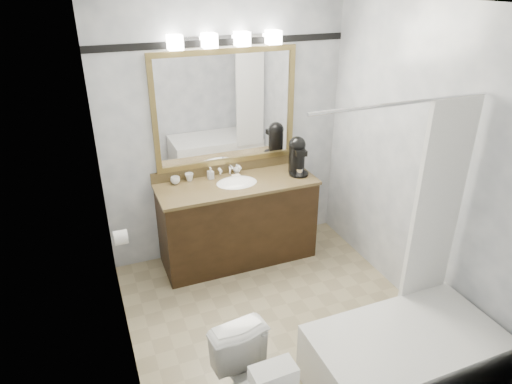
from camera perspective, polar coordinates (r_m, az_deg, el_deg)
room at (r=3.33m, az=3.36°, el=0.67°), size 2.42×2.62×2.52m
vanity at (r=4.54m, az=-2.34°, el=-3.48°), size 1.53×0.58×0.97m
mirror at (r=4.37m, az=-3.79°, el=10.34°), size 1.40×0.04×1.10m
vanity_light_bar at (r=4.19m, az=-3.80°, el=18.52°), size 1.02×0.14×0.12m
accent_stripe at (r=4.26m, az=-4.09°, el=18.18°), size 2.40×0.01×0.06m
bathtub at (r=3.53m, az=18.16°, el=-18.29°), size 1.30×0.75×1.96m
tp_roll at (r=3.92m, az=-16.56°, el=-5.46°), size 0.11×0.12×0.12m
tissue_box at (r=2.62m, az=2.19°, el=-21.88°), size 0.25×0.14×0.10m
coffee_maker at (r=4.51m, az=5.17°, el=4.69°), size 0.19×0.24×0.37m
cup_left at (r=4.38m, az=-10.05°, el=1.45°), size 0.09×0.09×0.07m
cup_right at (r=4.42m, az=-8.33°, el=1.87°), size 0.10×0.10×0.07m
soap_bottle_a at (r=4.43m, az=-5.71°, el=2.37°), size 0.06×0.06×0.12m
soap_bottle_b at (r=4.55m, az=-2.42°, el=2.94°), size 0.08×0.08×0.09m
soap_bar at (r=4.46m, az=-2.53°, el=2.00°), size 0.08×0.06×0.03m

